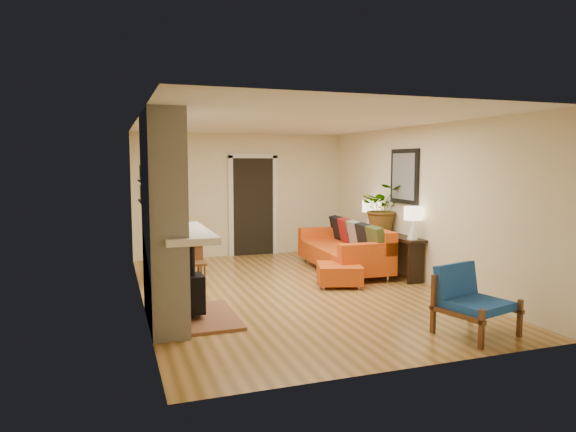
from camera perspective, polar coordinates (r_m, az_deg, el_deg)
name	(u,v)px	position (r m, az deg, el deg)	size (l,w,h in m)	color
room_shell	(277,199)	(10.57, -1.24, 1.90)	(6.50, 6.50, 6.50)	#B88547
fireplace	(166,224)	(6.47, -13.38, -0.86)	(1.09, 1.68, 2.60)	white
sofa	(347,248)	(9.58, 6.62, -3.60)	(1.11, 2.38, 0.92)	silver
ottoman	(339,273)	(8.40, 5.72, -6.35)	(0.86, 0.86, 0.35)	silver
blue_chair	(469,297)	(6.43, 19.44, -8.44)	(0.92, 0.91, 0.79)	brown
dining_table	(183,249)	(8.79, -11.57, -3.56)	(0.65, 1.56, 0.84)	brown
console_table	(390,242)	(9.38, 11.23, -2.81)	(0.34, 1.85, 0.72)	black
lamp_near	(413,219)	(8.71, 13.71, -0.32)	(0.30, 0.30, 0.54)	white
lamp_far	(370,211)	(9.98, 9.08, 0.57)	(0.30, 0.30, 0.54)	white
houseplant	(383,208)	(9.52, 10.51, 0.91)	(0.80, 0.69, 0.89)	#1E5919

